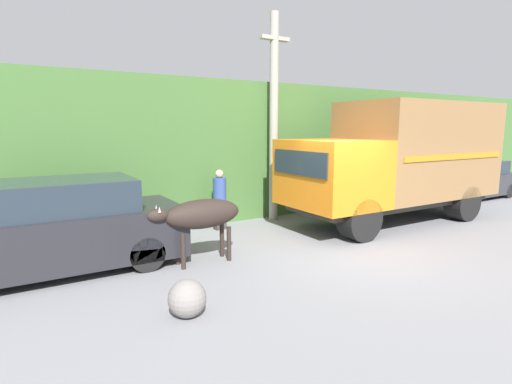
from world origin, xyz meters
The scene contains 9 objects.
ground_plane centered at (0.00, 0.00, 0.00)m, with size 60.00×60.00×0.00m, color gray.
hillside_embankment centered at (0.00, 6.28, 1.97)m, with size 32.00×5.48×3.94m.
cargo_truck centered at (3.20, 1.20, 1.81)m, with size 6.62×2.39×3.34m.
brown_cow centered at (-3.10, 0.75, 0.96)m, with size 1.88×0.58×1.27m.
parked_suv centered at (-5.49, 1.64, 0.82)m, with size 4.38×1.84×1.71m.
hatchback_car centered at (8.78, 2.33, 0.68)m, with size 3.77×1.67×1.42m.
pedestrian_on_hill centered at (-1.62, 2.96, 0.86)m, with size 0.37×0.37×1.58m.
utility_pole centered at (0.20, 3.17, 2.98)m, with size 0.90×0.24×5.74m.
roadside_rock centered at (-4.19, -1.27, 0.27)m, with size 0.54×0.54×0.54m.
Camera 1 is at (-6.10, -6.30, 2.63)m, focal length 28.00 mm.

